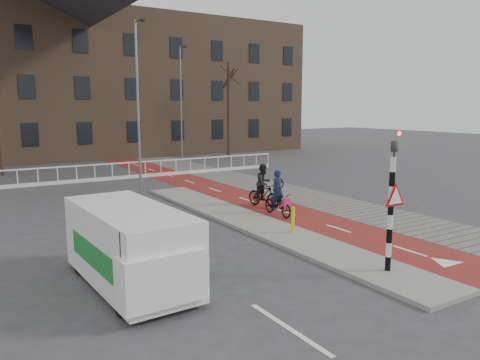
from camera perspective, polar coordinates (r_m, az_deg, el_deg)
ground at (r=14.35m, az=13.03°, el=-8.37°), size 120.00×120.00×0.00m
bike_lane at (r=23.05m, az=-1.88°, el=-1.58°), size 2.50×60.00×0.01m
sidewalk at (r=24.53m, az=3.81°, el=-0.95°), size 3.00×60.00×0.01m
curb_island at (r=16.91m, az=1.74°, el=-5.28°), size 1.80×16.00×0.12m
traffic_signal at (r=12.12m, az=18.03°, el=-2.09°), size 0.80×0.80×3.68m
bollard at (r=15.47m, az=6.46°, el=-4.83°), size 0.12×0.12×0.85m
cyclist_near at (r=18.25m, az=4.66°, el=-2.50°), size 0.60×1.68×1.77m
cyclist_far at (r=19.73m, az=2.88°, el=-1.13°), size 0.89×1.75×1.83m
van at (r=11.39m, az=-13.33°, el=-7.72°), size 1.98×4.48×1.89m
railing at (r=27.38m, az=-21.32°, el=0.13°), size 28.00×0.10×0.99m
townhouse_row at (r=42.38m, az=-22.97°, el=13.14°), size 46.00×10.00×15.90m
tree_right at (r=39.64m, az=-1.40°, el=8.51°), size 0.26×0.26×7.81m
streetlight_near at (r=23.11m, az=-12.31°, el=8.46°), size 0.12×0.12×8.20m
streetlight_right at (r=37.52m, az=-7.20°, el=9.20°), size 0.12×0.12×8.83m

